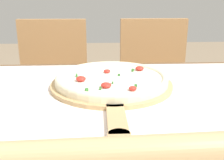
# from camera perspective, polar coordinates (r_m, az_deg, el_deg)

# --- Properties ---
(dining_table) EXTENTS (1.32, 0.86, 0.77)m
(dining_table) POSITION_cam_1_polar(r_m,az_deg,el_deg) (0.83, -3.63, -12.24)
(dining_table) COLOR brown
(dining_table) RESTS_ON ground_plane
(towel_cloth) EXTENTS (1.24, 0.78, 0.00)m
(towel_cloth) POSITION_cam_1_polar(r_m,az_deg,el_deg) (0.78, -3.80, -4.60)
(towel_cloth) COLOR silver
(towel_cloth) RESTS_ON dining_table
(pizza_peel) EXTENTS (0.38, 0.55, 0.01)m
(pizza_peel) POSITION_cam_1_polar(r_m,az_deg,el_deg) (0.88, -0.04, -1.22)
(pizza_peel) COLOR tan
(pizza_peel) RESTS_ON towel_cloth
(pizza) EXTENTS (0.35, 0.35, 0.03)m
(pizza) POSITION_cam_1_polar(r_m,az_deg,el_deg) (0.89, -0.10, 0.28)
(pizza) COLOR beige
(pizza) RESTS_ON pizza_peel
(rolling_pin) EXTENTS (0.48, 0.07, 0.06)m
(rolling_pin) POSITION_cam_1_polar(r_m,az_deg,el_deg) (0.49, 0.76, -14.66)
(rolling_pin) COLOR tan
(rolling_pin) RESTS_ON towel_cloth
(chair_left) EXTENTS (0.41, 0.41, 0.91)m
(chair_left) POSITION_cam_1_polar(r_m,az_deg,el_deg) (1.61, -11.92, -1.88)
(chair_left) COLOR #A37547
(chair_left) RESTS_ON ground_plane
(chair_right) EXTENTS (0.40, 0.40, 0.91)m
(chair_right) POSITION_cam_1_polar(r_m,az_deg,el_deg) (1.62, 8.59, -1.55)
(chair_right) COLOR #A37547
(chair_right) RESTS_ON ground_plane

